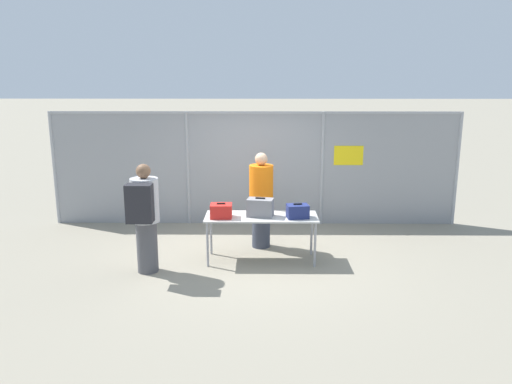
{
  "coord_description": "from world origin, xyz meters",
  "views": [
    {
      "loc": [
        0.13,
        -8.19,
        3.06
      ],
      "look_at": [
        0.04,
        0.4,
        1.05
      ],
      "focal_mm": 35.0,
      "sensor_mm": 36.0,
      "label": 1
    }
  ],
  "objects": [
    {
      "name": "inspection_table",
      "position": [
        0.13,
        -0.2,
        0.72
      ],
      "size": [
        1.87,
        0.7,
        0.78
      ],
      "color": "#B2B2AD",
      "rests_on": "ground_plane"
    },
    {
      "name": "traveler_hooded",
      "position": [
        -1.68,
        -0.77,
        0.96
      ],
      "size": [
        0.43,
        0.67,
        1.75
      ],
      "rotation": [
        0.0,
        0.0,
        0.06
      ],
      "color": "#4C4C51",
      "rests_on": "ground_plane"
    },
    {
      "name": "utility_trailer",
      "position": [
        1.24,
        3.33,
        0.39
      ],
      "size": [
        3.91,
        2.12,
        0.65
      ],
      "color": "#4C6B47",
      "rests_on": "ground_plane"
    },
    {
      "name": "ground_plane",
      "position": [
        0.0,
        0.0,
        0.0
      ],
      "size": [
        120.0,
        120.0,
        0.0
      ],
      "primitive_type": "plane",
      "color": "gray"
    },
    {
      "name": "suitcase_red",
      "position": [
        -0.52,
        -0.3,
        0.89
      ],
      "size": [
        0.36,
        0.3,
        0.25
      ],
      "color": "red",
      "rests_on": "inspection_table"
    },
    {
      "name": "suitcase_navy",
      "position": [
        0.73,
        -0.3,
        0.89
      ],
      "size": [
        0.38,
        0.29,
        0.25
      ],
      "color": "navy",
      "rests_on": "inspection_table"
    },
    {
      "name": "suitcase_grey",
      "position": [
        0.12,
        -0.21,
        0.93
      ],
      "size": [
        0.47,
        0.33,
        0.32
      ],
      "color": "slate",
      "rests_on": "inspection_table"
    },
    {
      "name": "fence_section",
      "position": [
        0.01,
        1.98,
        1.23
      ],
      "size": [
        8.42,
        0.07,
        2.35
      ],
      "color": "#9EA0A5",
      "rests_on": "ground_plane"
    },
    {
      "name": "security_worker_near",
      "position": [
        0.13,
        0.5,
        0.9
      ],
      "size": [
        0.43,
        0.43,
        1.74
      ],
      "rotation": [
        0.0,
        0.0,
        2.85
      ],
      "color": "#383D4C",
      "rests_on": "ground_plane"
    }
  ]
}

